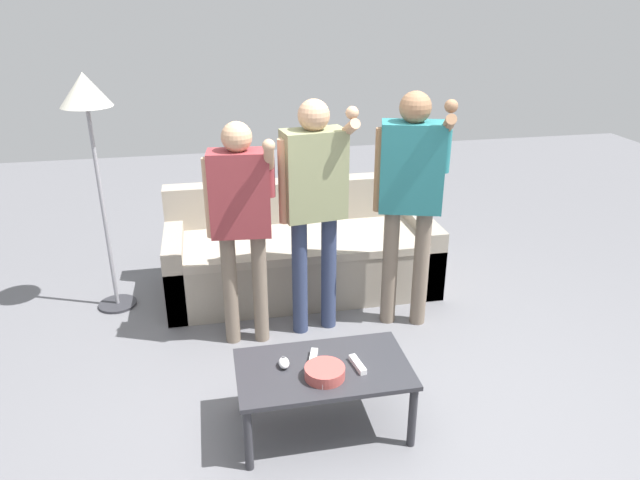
% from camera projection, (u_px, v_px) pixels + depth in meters
% --- Properties ---
extents(ground_plane, '(12.00, 12.00, 0.00)m').
position_uv_depth(ground_plane, '(357.00, 409.00, 3.33)').
color(ground_plane, slate).
extents(couch, '(2.07, 0.86, 0.80)m').
position_uv_depth(couch, '(301.00, 253.00, 4.63)').
color(couch, '#9E9384').
rests_on(couch, ground).
extents(coffee_table, '(0.91, 0.53, 0.39)m').
position_uv_depth(coffee_table, '(323.00, 375.00, 3.07)').
color(coffee_table, '#2D2D33').
rests_on(coffee_table, ground).
extents(snack_bowl, '(0.21, 0.21, 0.06)m').
position_uv_depth(snack_bowl, '(325.00, 372.00, 2.96)').
color(snack_bowl, '#B24C47').
rests_on(snack_bowl, coffee_table).
extents(game_remote_nunchuk, '(0.06, 0.09, 0.05)m').
position_uv_depth(game_remote_nunchuk, '(284.00, 363.00, 3.05)').
color(game_remote_nunchuk, white).
rests_on(game_remote_nunchuk, coffee_table).
extents(floor_lamp, '(0.34, 0.34, 1.72)m').
position_uv_depth(floor_lamp, '(87.00, 109.00, 3.85)').
color(floor_lamp, '#2D2D33').
rests_on(floor_lamp, ground).
extents(player_left, '(0.44, 0.35, 1.50)m').
position_uv_depth(player_left, '(241.00, 210.00, 3.63)').
color(player_left, '#756656').
rests_on(player_left, ground).
extents(player_center, '(0.49, 0.31, 1.60)m').
position_uv_depth(player_center, '(314.00, 192.00, 3.75)').
color(player_center, '#2D3856').
rests_on(player_center, ground).
extents(player_right, '(0.48, 0.42, 1.64)m').
position_uv_depth(player_right, '(411.00, 185.00, 3.82)').
color(player_right, '#756656').
rests_on(player_right, ground).
extents(game_remote_wand_near, '(0.06, 0.16, 0.03)m').
position_uv_depth(game_remote_wand_near, '(358.00, 364.00, 3.05)').
color(game_remote_wand_near, white).
rests_on(game_remote_wand_near, coffee_table).
extents(game_remote_wand_far, '(0.10, 0.16, 0.03)m').
position_uv_depth(game_remote_wand_far, '(316.00, 378.00, 2.94)').
color(game_remote_wand_far, white).
rests_on(game_remote_wand_far, coffee_table).
extents(game_remote_wand_spare, '(0.08, 0.16, 0.03)m').
position_uv_depth(game_remote_wand_spare, '(313.00, 359.00, 3.10)').
color(game_remote_wand_spare, white).
rests_on(game_remote_wand_spare, coffee_table).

